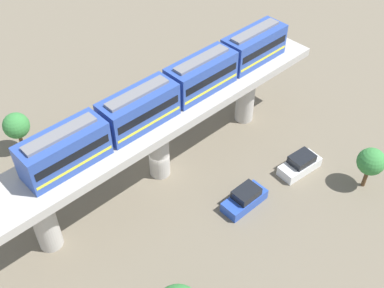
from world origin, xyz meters
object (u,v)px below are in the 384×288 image
(parked_car_blue, at_px, (245,199))
(tree_far_corner, at_px, (16,126))
(tree_mid_lot, at_px, (371,162))
(train, at_px, (171,91))
(parked_car_white, at_px, (300,164))

(parked_car_blue, relative_size, tree_far_corner, 0.94)
(parked_car_blue, bearing_deg, tree_mid_lot, 59.25)
(parked_car_blue, height_order, tree_mid_lot, tree_mid_lot)
(train, height_order, tree_far_corner, train)
(parked_car_white, relative_size, tree_mid_lot, 1.02)
(tree_mid_lot, distance_m, tree_far_corner, 32.51)
(parked_car_white, height_order, tree_far_corner, tree_far_corner)
(tree_mid_lot, bearing_deg, train, -142.55)
(parked_car_white, bearing_deg, tree_far_corner, -132.98)
(train, relative_size, tree_far_corner, 6.12)
(parked_car_blue, height_order, tree_far_corner, tree_far_corner)
(parked_car_white, height_order, parked_car_blue, same)
(train, distance_m, tree_far_corner, 15.88)
(tree_mid_lot, bearing_deg, parked_car_blue, -121.79)
(parked_car_white, relative_size, tree_far_corner, 0.97)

